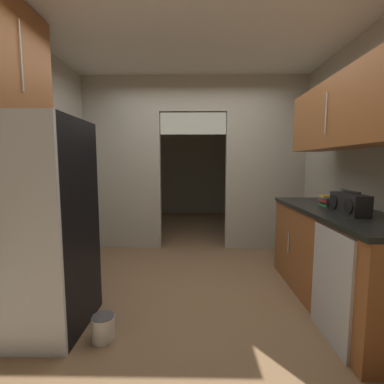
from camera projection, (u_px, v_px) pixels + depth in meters
name	position (u px, v px, depth m)	size (l,w,h in m)	color
ground	(193.00, 294.00, 2.77)	(20.00, 20.00, 0.00)	brown
kitchen_overhead_slab	(194.00, 41.00, 2.95)	(3.82, 7.11, 0.06)	silver
kitchen_partition	(195.00, 159.00, 4.17)	(3.42, 0.12, 2.67)	#ADA899
adjoining_room_shell	(195.00, 164.00, 6.20)	(3.42, 3.03, 2.67)	gray
refrigerator	(30.00, 226.00, 2.13)	(0.85, 0.74, 1.70)	black
lower_cabinet_run	(338.00, 258.00, 2.52)	(0.67, 1.86, 0.92)	brown
dishwasher	(331.00, 286.00, 2.02)	(0.02, 0.56, 0.86)	#B7BABC
upper_cabinet_counterside	(347.00, 113.00, 2.38)	(0.36, 1.67, 0.62)	brown
boombox	(349.00, 204.00, 2.28)	(0.16, 0.40, 0.20)	black
book_stack	(327.00, 201.00, 2.69)	(0.13, 0.16, 0.11)	#388C47
paint_can	(104.00, 328.00, 2.05)	(0.17, 0.17, 0.20)	silver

